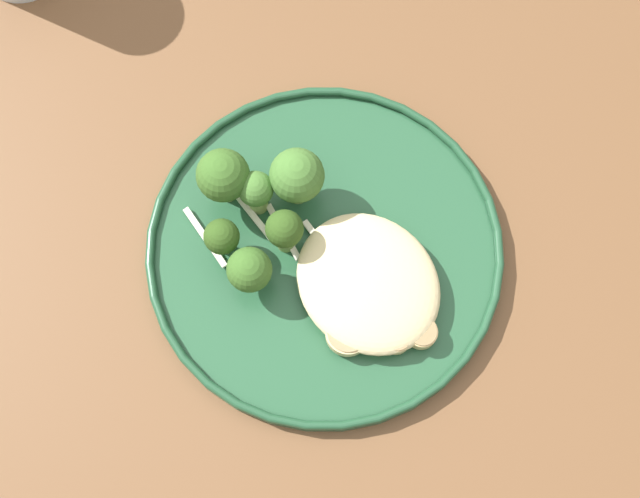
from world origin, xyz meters
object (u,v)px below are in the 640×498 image
at_px(broccoli_floret_rear_charred, 222,237).
at_px(broccoli_floret_left_leaning, 297,177).
at_px(broccoli_floret_beside_noodles, 249,270).
at_px(seared_scallop_tiny_bay, 359,295).
at_px(seared_scallop_half_hidden, 396,339).
at_px(broccoli_floret_tall_stalk, 223,176).
at_px(broccoli_floret_right_tilted, 285,231).
at_px(seared_scallop_center_golden, 348,333).
at_px(dinner_plate, 320,253).
at_px(broccoli_floret_front_edge, 256,191).
at_px(seared_scallop_left_edge, 422,333).

distance_m(broccoli_floret_rear_charred, broccoli_floret_left_leaning, 0.08).
bearing_deg(broccoli_floret_beside_noodles, seared_scallop_tiny_bay, 41.02).
bearing_deg(seared_scallop_half_hidden, broccoli_floret_tall_stalk, -171.71).
height_order(broccoli_floret_right_tilted, broccoli_floret_tall_stalk, broccoli_floret_tall_stalk).
bearing_deg(seared_scallop_center_golden, dinner_plate, 158.16).
relative_size(dinner_plate, broccoli_floret_rear_charred, 6.43).
relative_size(broccoli_floret_beside_noodles, broccoli_floret_tall_stalk, 0.77).
bearing_deg(broccoli_floret_tall_stalk, seared_scallop_half_hidden, 8.29).
bearing_deg(broccoli_floret_rear_charred, broccoli_floret_front_edge, 105.55).
xyz_separation_m(seared_scallop_tiny_bay, broccoli_floret_right_tilted, (-0.07, -0.02, 0.02)).
bearing_deg(seared_scallop_left_edge, dinner_plate, -170.30).
bearing_deg(broccoli_floret_front_edge, seared_scallop_half_hidden, 4.51).
height_order(dinner_plate, broccoli_floret_rear_charred, broccoli_floret_rear_charred).
xyz_separation_m(seared_scallop_left_edge, broccoli_floret_tall_stalk, (-0.19, -0.04, 0.03)).
bearing_deg(broccoli_floret_tall_stalk, broccoli_floret_right_tilted, 9.60).
bearing_deg(seared_scallop_tiny_bay, broccoli_floret_front_edge, -173.37).
xyz_separation_m(seared_scallop_tiny_bay, seared_scallop_half_hidden, (0.04, -0.00, 0.00)).
bearing_deg(broccoli_floret_beside_noodles, seared_scallop_left_edge, 32.02).
relative_size(seared_scallop_center_golden, broccoli_floret_rear_charred, 0.78).
bearing_deg(dinner_plate, broccoli_floret_front_edge, -168.26).
bearing_deg(broccoli_floret_right_tilted, seared_scallop_tiny_bay, 12.65).
xyz_separation_m(seared_scallop_half_hidden, broccoli_floret_rear_charred, (-0.15, -0.06, 0.02)).
distance_m(broccoli_floret_front_edge, broccoli_floret_tall_stalk, 0.03).
bearing_deg(broccoli_floret_right_tilted, broccoli_floret_beside_noodles, -79.88).
height_order(broccoli_floret_front_edge, broccoli_floret_tall_stalk, broccoli_floret_tall_stalk).
distance_m(seared_scallop_center_golden, seared_scallop_half_hidden, 0.04).
distance_m(broccoli_floret_rear_charred, broccoli_floret_tall_stalk, 0.05).
distance_m(seared_scallop_center_golden, broccoli_floret_front_edge, 0.13).
distance_m(dinner_plate, broccoli_floret_front_edge, 0.07).
height_order(seared_scallop_half_hidden, broccoli_floret_right_tilted, broccoli_floret_right_tilted).
relative_size(seared_scallop_half_hidden, broccoli_floret_left_leaning, 0.35).
bearing_deg(seared_scallop_tiny_bay, broccoli_floret_right_tilted, -167.35).
bearing_deg(broccoli_floret_tall_stalk, broccoli_floret_rear_charred, -40.51).
xyz_separation_m(seared_scallop_half_hidden, broccoli_floret_beside_noodles, (-0.11, -0.06, 0.02)).
bearing_deg(broccoli_floret_left_leaning, seared_scallop_left_edge, -0.06).
bearing_deg(broccoli_floret_left_leaning, broccoli_floret_front_edge, -113.36).
bearing_deg(seared_scallop_tiny_bay, seared_scallop_left_edge, 18.22).
distance_m(seared_scallop_center_golden, broccoli_floret_left_leaning, 0.13).
relative_size(seared_scallop_center_golden, broccoli_floret_left_leaning, 0.54).
bearing_deg(seared_scallop_center_golden, seared_scallop_half_hidden, 43.50).
relative_size(seared_scallop_left_edge, broccoli_floret_tall_stalk, 0.37).
distance_m(seared_scallop_tiny_bay, seared_scallop_half_hidden, 0.04).
relative_size(dinner_plate, seared_scallop_left_edge, 11.94).
bearing_deg(broccoli_floret_front_edge, broccoli_floret_tall_stalk, -148.78).
bearing_deg(broccoli_floret_left_leaning, broccoli_floret_rear_charred, -90.92).
height_order(seared_scallop_left_edge, broccoli_floret_tall_stalk, broccoli_floret_tall_stalk).
relative_size(dinner_plate, broccoli_floret_tall_stalk, 4.46).
xyz_separation_m(broccoli_floret_beside_noodles, broccoli_floret_left_leaning, (-0.03, 0.07, 0.01)).
height_order(seared_scallop_half_hidden, broccoli_floret_front_edge, broccoli_floret_front_edge).
bearing_deg(broccoli_floret_beside_noodles, broccoli_floret_front_edge, 137.37).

